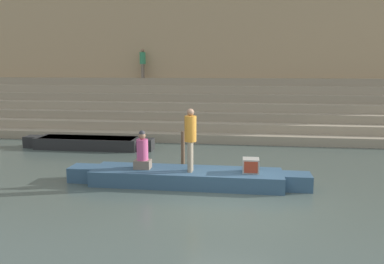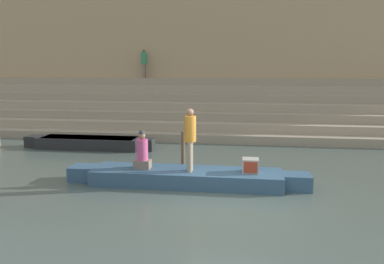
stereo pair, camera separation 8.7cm
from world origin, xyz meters
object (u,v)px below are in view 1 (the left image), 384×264
(rowboat_main, at_px, (186,177))
(mooring_post, at_px, (183,150))
(person_rowing, at_px, (142,153))
(tv_set, at_px, (251,165))
(person_on_steps, at_px, (143,61))
(moored_boat_shore, at_px, (88,143))
(person_standing, at_px, (190,135))

(rowboat_main, xyz_separation_m, mooring_post, (-0.38, 1.75, 0.40))
(person_rowing, relative_size, tv_set, 2.48)
(rowboat_main, bearing_deg, person_on_steps, 112.81)
(mooring_post, bearing_deg, moored_boat_shore, 149.69)
(rowboat_main, distance_m, mooring_post, 1.83)
(rowboat_main, relative_size, person_standing, 3.91)
(rowboat_main, distance_m, person_standing, 1.25)
(tv_set, height_order, mooring_post, mooring_post)
(person_standing, xyz_separation_m, person_rowing, (-1.42, 0.12, -0.58))
(rowboat_main, relative_size, mooring_post, 5.53)
(tv_set, bearing_deg, person_standing, -169.46)
(person_rowing, bearing_deg, rowboat_main, -3.72)
(mooring_post, bearing_deg, person_rowing, -117.26)
(rowboat_main, bearing_deg, person_rowing, -177.96)
(rowboat_main, xyz_separation_m, moored_boat_shore, (-4.79, 4.33, 0.02))
(person_standing, bearing_deg, person_on_steps, 104.87)
(rowboat_main, height_order, mooring_post, mooring_post)
(person_standing, bearing_deg, mooring_post, 98.95)
(rowboat_main, relative_size, person_rowing, 6.21)
(person_standing, distance_m, person_on_steps, 11.89)
(tv_set, bearing_deg, moored_boat_shore, 153.56)
(person_rowing, relative_size, mooring_post, 0.89)
(tv_set, distance_m, mooring_post, 2.82)
(person_rowing, xyz_separation_m, mooring_post, (0.90, 1.75, -0.26))
(mooring_post, bearing_deg, person_on_steps, 112.53)
(person_standing, xyz_separation_m, moored_boat_shore, (-4.93, 4.45, -1.22))
(moored_boat_shore, xyz_separation_m, mooring_post, (4.41, -2.58, 0.38))
(rowboat_main, height_order, person_on_steps, person_on_steps)
(moored_boat_shore, distance_m, mooring_post, 5.12)
(person_on_steps, bearing_deg, person_standing, 34.43)
(person_on_steps, bearing_deg, person_rowing, 27.84)
(rowboat_main, xyz_separation_m, person_standing, (0.14, -0.13, 1.23))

